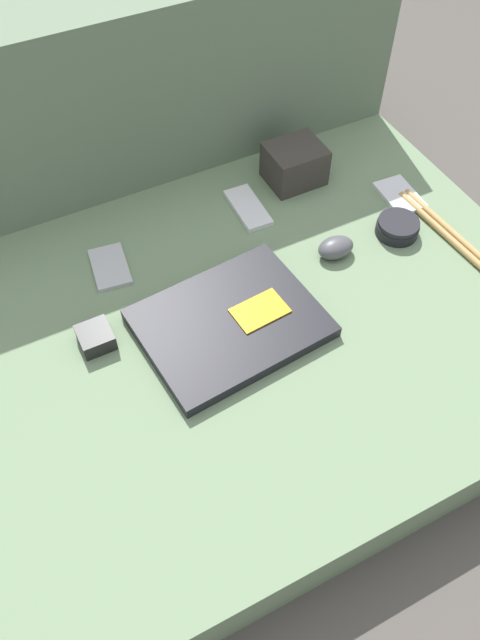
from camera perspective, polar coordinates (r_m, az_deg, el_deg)
ground_plane at (r=1.14m, az=0.00°, el=-3.90°), size 8.00×8.00×0.00m
couch_seat at (r=1.10m, az=0.00°, el=-2.35°), size 1.12×0.79×0.11m
couch_backrest at (r=1.31m, az=-10.45°, el=18.38°), size 1.12×0.20×0.46m
laptop at (r=1.04m, az=-0.90°, el=-0.27°), size 0.31×0.25×0.03m
computer_mouse at (r=1.16m, az=8.75°, el=6.57°), size 0.07×0.05×0.04m
speaker_puck at (r=1.23m, az=14.21°, el=8.23°), size 0.08×0.08×0.03m
phone_silver at (r=1.24m, az=0.73°, el=10.23°), size 0.06×0.12×0.01m
phone_black at (r=1.31m, az=14.38°, el=10.96°), size 0.07×0.11×0.01m
phone_small at (r=1.16m, az=-11.80°, el=4.77°), size 0.08×0.11×0.01m
camera_pouch at (r=1.29m, az=5.02°, el=14.02°), size 0.11×0.09×0.08m
charger_brick at (r=1.05m, az=-13.06°, el=-1.56°), size 0.05×0.06×0.03m
drumstick_pair at (r=1.24m, az=19.79°, el=6.31°), size 0.05×0.35×0.01m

